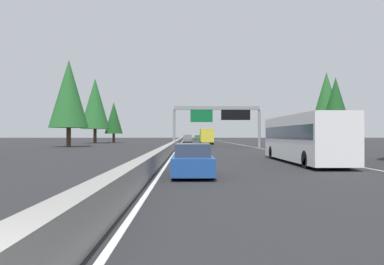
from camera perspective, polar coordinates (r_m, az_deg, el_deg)
The scene contains 18 objects.
ground_plane at distance 62.26m, azimuth -2.23°, elevation -2.06°, with size 320.00×320.00×0.00m, color #262628.
median_barrier at distance 82.24m, azimuth -2.10°, elevation -1.33°, with size 180.00×0.56×0.90m, color gray.
shoulder_stripe_right at distance 72.92m, azimuth 7.06°, elevation -1.81°, with size 160.00×0.16×0.01m, color silver.
shoulder_stripe_median at distance 72.24m, azimuth -1.84°, elevation -1.82°, with size 160.00×0.16×0.01m, color silver.
sign_gantry_overhead at distance 52.39m, azimuth 4.13°, elevation 2.82°, with size 0.50×12.68×5.98m.
sedan_mid_right at distance 16.41m, azimuth 0.06°, elevation -4.49°, with size 4.40×1.80×1.47m.
bus_near_center at distance 25.05m, azimuth 17.08°, elevation -0.68°, with size 11.50×2.55×3.10m.
box_truck_distant_b at distance 70.59m, azimuth 2.27°, elevation -0.55°, with size 8.50×2.40×2.95m.
sedan_mid_left at distance 113.83m, azimuth -0.81°, elevation -0.94°, with size 4.40×1.80×1.47m.
pickup_near_right at distance 86.93m, azimuth -0.71°, elevation -0.97°, with size 5.60×2.00×1.86m.
minivan_far_center at distance 129.20m, azimuth 0.87°, elevation -0.75°, with size 5.00×1.95×1.69m.
sedan_far_left at distance 95.49m, azimuth -0.64°, elevation -1.06°, with size 4.40×1.80×1.47m.
sedan_distant_a at distance 121.16m, azimuth -0.81°, elevation -0.91°, with size 4.40×1.80×1.47m.
conifer_right_near at distance 52.78m, azimuth 21.68°, elevation 4.01°, with size 4.24×4.24×9.64m.
conifer_right_mid at distance 56.24m, azimuth 20.42°, elevation 4.59°, with size 4.84×4.84×11.00m.
conifer_left_near at distance 59.06m, azimuth -18.84°, elevation 5.80°, with size 5.91×5.91×13.44m.
conifer_left_mid at distance 82.59m, azimuth -15.02°, elevation 4.41°, with size 6.29×6.29×14.30m.
conifer_left_far at distance 88.73m, azimuth -12.22°, elevation 2.26°, with size 4.27×4.27×9.71m.
Camera 1 is at (-2.21, -1.51, 1.87)m, focal length 33.87 mm.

